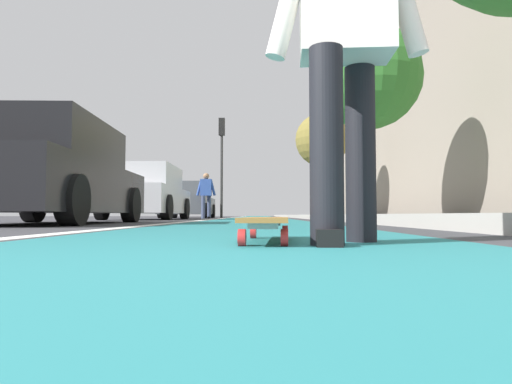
# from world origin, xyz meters

# --- Properties ---
(ground_plane) EXTENTS (80.00, 80.00, 0.00)m
(ground_plane) POSITION_xyz_m (10.00, 0.00, 0.00)
(ground_plane) COLOR #38383D
(bike_lane_paint) EXTENTS (56.00, 2.15, 0.00)m
(bike_lane_paint) POSITION_xyz_m (24.00, 0.00, 0.00)
(bike_lane_paint) COLOR #237075
(bike_lane_paint) RESTS_ON ground
(lane_stripe_white) EXTENTS (52.00, 0.16, 0.01)m
(lane_stripe_white) POSITION_xyz_m (20.00, 1.23, 0.00)
(lane_stripe_white) COLOR silver
(lane_stripe_white) RESTS_ON ground
(sidewalk_curb) EXTENTS (52.00, 3.20, 0.14)m
(sidewalk_curb) POSITION_xyz_m (18.00, -3.21, 0.07)
(sidewalk_curb) COLOR #9E9B93
(sidewalk_curb) RESTS_ON ground
(building_facade) EXTENTS (40.00, 1.20, 12.28)m
(building_facade) POSITION_xyz_m (22.00, -6.34, 6.14)
(building_facade) COLOR gray
(building_facade) RESTS_ON ground
(skateboard) EXTENTS (0.85, 0.25, 0.11)m
(skateboard) POSITION_xyz_m (1.45, -0.14, 0.09)
(skateboard) COLOR red
(skateboard) RESTS_ON ground
(skater_person) EXTENTS (0.45, 0.72, 1.64)m
(skater_person) POSITION_xyz_m (1.30, -0.49, 0.94)
(skater_person) COLOR black
(skater_person) RESTS_ON ground
(parked_car_near) EXTENTS (4.27, 1.99, 1.46)m
(parked_car_near) POSITION_xyz_m (5.75, 2.93, 0.69)
(parked_car_near) COLOR black
(parked_car_near) RESTS_ON ground
(parked_car_mid) EXTENTS (4.23, 1.86, 1.48)m
(parked_car_mid) POSITION_xyz_m (11.75, 3.00, 0.71)
(parked_car_mid) COLOR #B7B7BC
(parked_car_mid) RESTS_ON ground
(parked_car_far) EXTENTS (4.40, 1.94, 1.46)m
(parked_car_far) POSITION_xyz_m (18.00, 2.84, 0.69)
(parked_car_far) COLOR #4C5156
(parked_car_far) RESTS_ON ground
(traffic_light) EXTENTS (0.33, 0.28, 4.63)m
(traffic_light) POSITION_xyz_m (19.99, 1.63, 3.18)
(traffic_light) COLOR #2D2D2D
(traffic_light) RESTS_ON ground
(street_tree_mid) EXTENTS (2.57, 2.57, 4.80)m
(street_tree_mid) POSITION_xyz_m (10.20, -2.81, 3.49)
(street_tree_mid) COLOR brown
(street_tree_mid) RESTS_ON ground
(street_tree_far) EXTENTS (2.28, 2.28, 4.49)m
(street_tree_far) POSITION_xyz_m (18.40, -2.81, 3.32)
(street_tree_far) COLOR brown
(street_tree_far) RESTS_ON ground
(pedestrian_distant) EXTENTS (0.46, 0.72, 1.66)m
(pedestrian_distant) POSITION_xyz_m (15.63, 1.82, 0.95)
(pedestrian_distant) COLOR #384260
(pedestrian_distant) RESTS_ON ground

